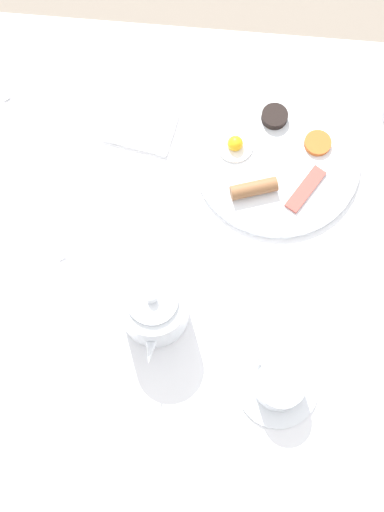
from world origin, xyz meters
TOP-DOWN VIEW (x-y plane):
  - ground_plane at (0.00, 0.00)m, footprint 8.00×8.00m
  - table at (0.00, 0.00)m, footprint 0.97×1.09m
  - breakfast_plate at (-0.21, 0.14)m, footprint 0.31×0.31m
  - teapot_near at (0.11, -0.05)m, footprint 0.21×0.12m
  - teacup_with_saucer_left at (0.21, 0.17)m, footprint 0.14×0.14m
  - napkin_folded at (-0.25, -0.12)m, footprint 0.11×0.14m
  - knife_by_plate at (-0.07, -0.29)m, footprint 0.19×0.13m

SIDE VIEW (x-z plane):
  - ground_plane at x=0.00m, z-range 0.00..0.00m
  - table at x=0.00m, z-range 0.31..1.06m
  - knife_by_plate at x=-0.07m, z-range 0.76..0.76m
  - napkin_folded at x=-0.25m, z-range 0.76..0.77m
  - breakfast_plate at x=-0.21m, z-range 0.75..0.79m
  - teacup_with_saucer_left at x=0.21m, z-range 0.75..0.82m
  - teapot_near at x=0.11m, z-range 0.75..0.88m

